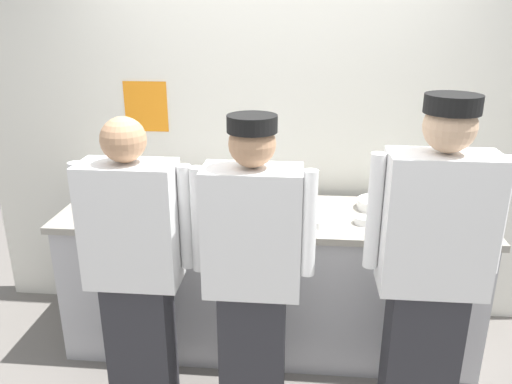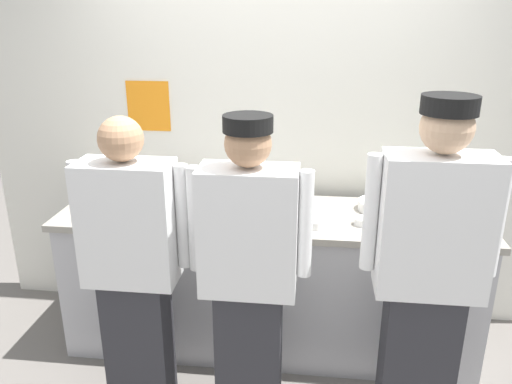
{
  "view_description": "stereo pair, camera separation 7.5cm",
  "coord_description": "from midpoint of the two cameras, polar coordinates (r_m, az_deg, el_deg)",
  "views": [
    {
      "loc": [
        0.17,
        -2.48,
        2.08
      ],
      "look_at": [
        -0.09,
        0.39,
        1.05
      ],
      "focal_mm": 35.36,
      "sensor_mm": 36.0,
      "label": 1
    },
    {
      "loc": [
        0.25,
        -2.47,
        2.08
      ],
      "look_at": [
        -0.09,
        0.39,
        1.05
      ],
      "focal_mm": 35.36,
      "sensor_mm": 36.0,
      "label": 2
    }
  ],
  "objects": [
    {
      "name": "chef_far_right",
      "position": [
        2.52,
        18.39,
        -8.22
      ],
      "size": [
        0.63,
        0.24,
        1.76
      ],
      "color": "#2D2D33",
      "rests_on": "ground"
    },
    {
      "name": "chef_near_left",
      "position": [
        2.64,
        -14.32,
        -8.33
      ],
      "size": [
        0.6,
        0.24,
        1.63
      ],
      "color": "#2D2D33",
      "rests_on": "ground"
    },
    {
      "name": "deli_cup",
      "position": [
        3.38,
        -16.17,
        -0.2
      ],
      "size": [
        0.09,
        0.09,
        0.1
      ],
      "primitive_type": "cylinder",
      "color": "white",
      "rests_on": "prep_counter"
    },
    {
      "name": "ramekin_orange_sauce",
      "position": [
        3.25,
        -16.02,
        -1.6
      ],
      "size": [
        0.09,
        0.09,
        0.04
      ],
      "color": "white",
      "rests_on": "prep_counter"
    },
    {
      "name": "prep_counter",
      "position": [
        3.28,
        0.86,
        -9.83
      ],
      "size": [
        2.57,
        0.69,
        0.92
      ],
      "color": "#B2B2B7",
      "rests_on": "ground"
    },
    {
      "name": "plate_stack_front",
      "position": [
        3.06,
        20.6,
        -3.38
      ],
      "size": [
        0.2,
        0.2,
        0.05
      ],
      "color": "white",
      "rests_on": "prep_counter"
    },
    {
      "name": "ramekin_red_sauce",
      "position": [
        2.94,
        16.2,
        -3.82
      ],
      "size": [
        0.09,
        0.09,
        0.04
      ],
      "color": "white",
      "rests_on": "prep_counter"
    },
    {
      "name": "sheet_tray",
      "position": [
        3.08,
        0.98,
        -2.12
      ],
      "size": [
        0.53,
        0.38,
        0.02
      ],
      "primitive_type": "cube",
      "rotation": [
        0.0,
        0.0,
        0.14
      ],
      "color": "#B7BABF",
      "rests_on": "prep_counter"
    },
    {
      "name": "squeeze_bottle_primary",
      "position": [
        3.06,
        14.62,
        -1.5
      ],
      "size": [
        0.06,
        0.06,
        0.18
      ],
      "color": "#56A333",
      "rests_on": "prep_counter"
    },
    {
      "name": "ramekin_green_sauce",
      "position": [
        2.88,
        6.06,
        -3.56
      ],
      "size": [
        0.09,
        0.09,
        0.04
      ],
      "color": "white",
      "rests_on": "prep_counter"
    },
    {
      "name": "mixing_bowl_steel",
      "position": [
        3.25,
        -9.69,
        -0.3
      ],
      "size": [
        0.31,
        0.31,
        0.12
      ],
      "primitive_type": "cylinder",
      "color": "#B7BABF",
      "rests_on": "prep_counter"
    },
    {
      "name": "ground_plane",
      "position": [
        3.24,
        0.29,
        -20.2
      ],
      "size": [
        9.0,
        9.0,
        0.0
      ],
      "primitive_type": "plane",
      "color": "slate"
    },
    {
      "name": "wall_back",
      "position": [
        3.4,
        1.56,
        8.07
      ],
      "size": [
        4.04,
        0.11,
        2.79
      ],
      "color": "silver",
      "rests_on": "ground"
    },
    {
      "name": "plate_stack_rear",
      "position": [
        3.21,
        12.83,
        -1.34
      ],
      "size": [
        0.24,
        0.24,
        0.06
      ],
      "color": "white",
      "rests_on": "prep_counter"
    },
    {
      "name": "chef_center",
      "position": [
        2.48,
        -1.28,
        -9.07
      ],
      "size": [
        0.6,
        0.24,
        1.66
      ],
      "color": "#2D2D33",
      "rests_on": "ground"
    },
    {
      "name": "ramekin_yellow_sauce",
      "position": [
        2.97,
        11.31,
        -3.11
      ],
      "size": [
        0.1,
        0.1,
        0.04
      ],
      "color": "white",
      "rests_on": "prep_counter"
    }
  ]
}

